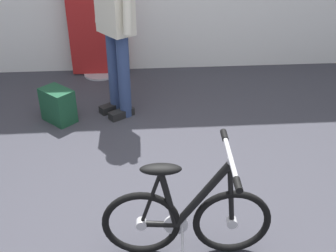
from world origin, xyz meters
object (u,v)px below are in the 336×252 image
at_px(visitor_near_wall, 115,18).
at_px(handbag_on_floor, 58,105).
at_px(folding_bike_foreground, 187,217).
at_px(floor_banner_stand, 94,7).

height_order(visitor_near_wall, handbag_on_floor, visitor_near_wall).
height_order(folding_bike_foreground, handbag_on_floor, folding_bike_foreground).
bearing_deg(floor_banner_stand, folding_bike_foreground, -75.86).
bearing_deg(visitor_near_wall, folding_bike_foreground, -76.61).
xyz_separation_m(floor_banner_stand, folding_bike_foreground, (0.68, -2.69, -0.50)).
bearing_deg(folding_bike_foreground, handbag_on_floor, 120.44).
bearing_deg(handbag_on_floor, folding_bike_foreground, -59.56).
relative_size(floor_banner_stand, handbag_on_floor, 4.97).
distance_m(folding_bike_foreground, visitor_near_wall, 1.92).
relative_size(visitor_near_wall, handbag_on_floor, 4.62).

